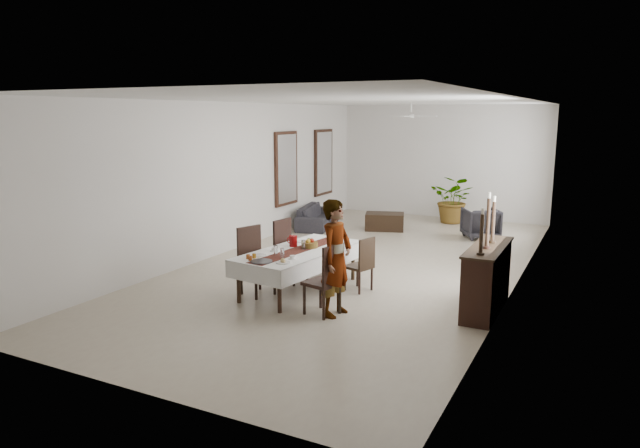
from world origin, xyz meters
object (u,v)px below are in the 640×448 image
Objects in this scene: dining_table_top at (299,252)px; sofa at (318,216)px; woman at (336,258)px; red_pitcher at (293,241)px; sideboard_body at (487,280)px.

sofa is at bearing 121.40° from dining_table_top.
dining_table_top is 1.29× the size of woman.
red_pitcher is at bearing 57.89° from woman.
sofa is (-2.26, 5.10, -0.39)m from dining_table_top.
dining_table_top reaches higher than sofa.
sideboard_body reaches higher than red_pitcher.
woman is 1.07× the size of sideboard_body.
red_pitcher is 0.11× the size of woman.
sideboard_body is (1.96, 1.18, -0.38)m from woman.
sideboard_body is at bearing 14.77° from dining_table_top.
red_pitcher is 3.25m from sideboard_body.
woman reaches higher than sofa.
sideboard_body is at bearing -144.99° from sofa.
woman reaches higher than sideboard_body.
woman is at bearing -163.84° from sofa.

